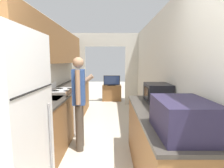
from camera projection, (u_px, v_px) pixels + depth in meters
name	position (u px, v px, depth m)	size (l,w,h in m)	color
wall_left	(44.00, 61.00, 3.36)	(0.38, 7.58, 2.50)	silver
wall_right	(168.00, 79.00, 2.97)	(0.06, 7.58, 2.50)	silver
wall_far_with_doorway	(106.00, 65.00, 6.14)	(2.71, 0.06, 2.50)	silver
counter_left	(65.00, 109.00, 3.99)	(0.62, 4.00, 0.92)	brown
counter_right	(160.00, 146.00, 2.25)	(0.62, 2.04, 0.92)	brown
range_oven	(65.00, 109.00, 3.93)	(0.66, 0.72, 1.06)	white
person	(80.00, 101.00, 3.02)	(0.52, 0.39, 1.62)	#4C4238
suitcase	(183.00, 117.00, 1.52)	(0.44, 0.64, 0.30)	#231E38
microwave	(158.00, 93.00, 2.72)	(0.37, 0.46, 0.28)	black
book_stack	(163.00, 109.00, 2.16)	(0.24, 0.30, 0.09)	#33894C
tv_cabinet	(113.00, 93.00, 6.87)	(0.73, 0.42, 0.60)	brown
television	(113.00, 81.00, 6.77)	(0.63, 0.16, 0.39)	black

